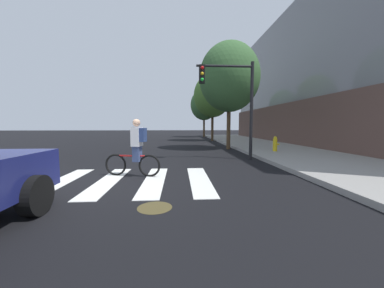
% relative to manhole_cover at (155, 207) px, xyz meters
% --- Properties ---
extents(ground_plane, '(120.00, 120.00, 0.00)m').
position_rel_manhole_cover_xyz_m(ground_plane, '(-1.53, 1.97, -0.00)').
color(ground_plane, black).
extents(crosswalk_stripes, '(6.74, 3.20, 0.01)m').
position_rel_manhole_cover_xyz_m(crosswalk_stripes, '(-2.08, 1.97, 0.00)').
color(crosswalk_stripes, silver).
rests_on(crosswalk_stripes, ground).
extents(manhole_cover, '(0.64, 0.64, 0.01)m').
position_rel_manhole_cover_xyz_m(manhole_cover, '(0.00, 0.00, 0.00)').
color(manhole_cover, '#473D1E').
rests_on(manhole_cover, ground).
extents(cyclist, '(1.69, 0.44, 1.69)m').
position_rel_manhole_cover_xyz_m(cyclist, '(-0.80, 2.51, 0.84)').
color(cyclist, black).
rests_on(cyclist, ground).
extents(traffic_light_near, '(2.47, 0.28, 4.20)m').
position_rel_manhole_cover_xyz_m(traffic_light_near, '(2.77, 5.41, 2.86)').
color(traffic_light_near, black).
rests_on(traffic_light_near, ground).
extents(fire_hydrant, '(0.33, 0.22, 0.78)m').
position_rel_manhole_cover_xyz_m(fire_hydrant, '(5.51, 7.17, 0.53)').
color(fire_hydrant, gold).
rests_on(fire_hydrant, sidewalk).
extents(street_tree_near, '(3.70, 3.70, 6.59)m').
position_rel_manhole_cover_xyz_m(street_tree_near, '(3.58, 9.61, 4.45)').
color(street_tree_near, '#4C3823').
rests_on(street_tree_near, ground).
extents(street_tree_mid, '(3.59, 3.59, 6.38)m').
position_rel_manhole_cover_xyz_m(street_tree_mid, '(3.69, 16.92, 4.30)').
color(street_tree_mid, '#4C3823').
rests_on(street_tree_mid, ground).
extents(street_tree_far, '(3.40, 3.40, 6.05)m').
position_rel_manhole_cover_xyz_m(street_tree_far, '(3.68, 23.66, 4.08)').
color(street_tree_far, '#4C3823').
rests_on(street_tree_far, ground).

